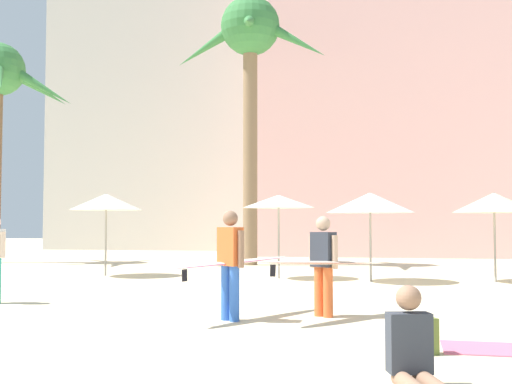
% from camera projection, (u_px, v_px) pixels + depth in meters
% --- Properties ---
extents(hotel_pink, '(19.62, 8.51, 18.06)m').
position_uv_depth(hotel_pink, '(447.00, 78.00, 33.12)').
color(hotel_pink, beige).
rests_on(hotel_pink, ground).
extents(hotel_tower_gray, '(15.87, 8.38, 28.81)m').
position_uv_depth(hotel_tower_gray, '(190.00, 28.00, 42.15)').
color(hotel_tower_gray, '#BCB7AD').
rests_on(hotel_tower_gray, ground).
extents(palm_tree_left, '(6.05, 6.23, 10.21)m').
position_uv_depth(palm_tree_left, '(250.00, 47.00, 24.52)').
color(palm_tree_left, '#896B4C').
rests_on(palm_tree_left, ground).
extents(cafe_umbrella_0, '(2.13, 2.13, 2.43)m').
position_uv_depth(cafe_umbrella_0, '(106.00, 202.00, 19.09)').
color(cafe_umbrella_0, gray).
rests_on(cafe_umbrella_0, ground).
extents(cafe_umbrella_1, '(2.15, 2.15, 2.35)m').
position_uv_depth(cafe_umbrella_1, '(494.00, 203.00, 17.01)').
color(cafe_umbrella_1, gray).
rests_on(cafe_umbrella_1, ground).
extents(cafe_umbrella_2, '(2.33, 2.33, 2.36)m').
position_uv_depth(cafe_umbrella_2, '(370.00, 203.00, 17.16)').
color(cafe_umbrella_2, gray).
rests_on(cafe_umbrella_2, ground).
extents(cafe_umbrella_3, '(2.02, 2.02, 2.35)m').
position_uv_depth(cafe_umbrella_3, '(279.00, 201.00, 18.15)').
color(cafe_umbrella_3, gray).
rests_on(cafe_umbrella_3, ground).
extents(beach_towel, '(1.64, 0.97, 0.01)m').
position_uv_depth(beach_towel, '(511.00, 350.00, 7.74)').
color(beach_towel, '#EF6684').
rests_on(beach_towel, ground).
extents(backpack, '(0.34, 0.32, 0.42)m').
position_uv_depth(backpack, '(424.00, 337.00, 7.52)').
color(backpack, olive).
rests_on(backpack, ground).
extents(person_far_right, '(1.92, 2.32, 1.65)m').
position_uv_depth(person_far_right, '(323.00, 262.00, 10.49)').
color(person_far_right, orange).
rests_on(person_far_right, ground).
extents(person_far_left, '(1.63, 2.64, 1.73)m').
position_uv_depth(person_far_left, '(232.00, 261.00, 10.27)').
color(person_far_left, blue).
rests_on(person_far_left, ground).
extents(person_mid_right, '(0.62, 1.04, 0.94)m').
position_uv_depth(person_mid_right, '(415.00, 355.00, 5.87)').
color(person_mid_right, '#936B51').
rests_on(person_mid_right, ground).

